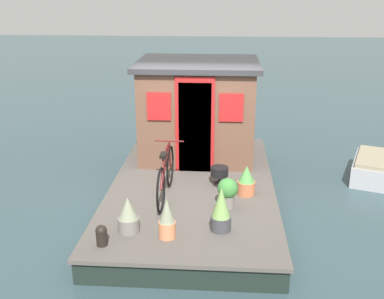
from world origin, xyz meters
The scene contains 11 objects.
ground_plane centered at (0.00, 0.00, 0.00)m, with size 60.00×60.00×0.00m, color #2D4247.
houseboat_deck centered at (0.00, 0.00, 0.20)m, with size 5.23×2.87×0.40m.
houseboat_cabin centered at (1.50, 0.00, 1.38)m, with size 2.07×2.39×1.94m.
bicycle centered at (-0.63, 0.40, 0.80)m, with size 1.74×0.50×0.86m.
potted_plant_succulent centered at (-1.93, 0.23, 0.68)m, with size 0.24×0.24×0.59m.
potted_plant_thyme centered at (-0.42, -0.93, 0.65)m, with size 0.30×0.30×0.51m.
potted_plant_lavender centered at (-0.93, -0.61, 0.68)m, with size 0.33×0.33×0.49m.
potted_plant_mint centered at (-1.67, -0.52, 0.72)m, with size 0.30×0.30×0.67m.
potted_plant_rosemary centered at (-1.80, 0.80, 0.65)m, with size 0.31×0.31×0.52m.
charcoal_grill centered at (-0.05, -0.47, 0.64)m, with size 0.31×0.31×0.33m.
mooring_bollard centered at (-2.20, 1.08, 0.56)m, with size 0.16×0.16×0.30m.
Camera 1 is at (-7.62, -0.52, 3.72)m, focal length 43.43 mm.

